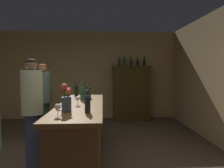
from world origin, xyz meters
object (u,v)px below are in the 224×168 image
(display_bottle_midleft, at_px, (124,61))
(wine_glass_front, at_px, (78,99))
(wine_bottle_malbec, at_px, (88,103))
(display_cabinet, at_px, (131,92))
(patron_by_cabinet, at_px, (43,100))
(wine_bottle_pinot, at_px, (76,90))
(display_bottle_midright, at_px, (138,62))
(wine_bottle_merlot, at_px, (89,91))
(display_bottle_center, at_px, (131,62))
(wine_bottle_chardonnay, at_px, (82,92))
(patron_near_entrance, at_px, (32,110))
(cheese_plate, at_px, (62,109))
(display_bottle_left, at_px, (119,62))
(flower_arrangement, at_px, (66,98))
(wine_bottle_rose, at_px, (87,95))
(wine_glass_mid, at_px, (58,107))
(display_bottle_right, at_px, (144,62))
(bar_counter, at_px, (82,135))

(display_bottle_midleft, bearing_deg, wine_glass_front, -108.56)
(wine_bottle_malbec, height_order, display_bottle_midleft, display_bottle_midleft)
(display_cabinet, height_order, patron_by_cabinet, same)
(wine_bottle_pinot, bearing_deg, display_bottle_midright, 53.40)
(wine_bottle_merlot, distance_m, display_bottle_center, 2.56)
(display_bottle_midleft, distance_m, display_bottle_midright, 0.40)
(wine_bottle_chardonnay, distance_m, display_bottle_center, 2.86)
(display_bottle_midleft, height_order, patron_near_entrance, display_bottle_midleft)
(cheese_plate, distance_m, display_bottle_midleft, 3.63)
(display_bottle_left, distance_m, patron_by_cabinet, 2.63)
(wine_bottle_malbec, bearing_deg, flower_arrangement, 166.52)
(wine_bottle_chardonnay, relative_size, display_bottle_center, 1.01)
(wine_bottle_rose, relative_size, wine_bottle_malbec, 1.03)
(flower_arrangement, relative_size, cheese_plate, 2.21)
(wine_bottle_chardonnay, relative_size, wine_bottle_malbec, 1.14)
(wine_glass_mid, xyz_separation_m, cheese_plate, (-0.03, 0.38, -0.09))
(wine_bottle_pinot, xyz_separation_m, display_bottle_midleft, (1.16, 2.10, 0.65))
(display_cabinet, height_order, patron_near_entrance, patron_near_entrance)
(display_bottle_center, bearing_deg, wine_bottle_chardonnay, -115.51)
(display_bottle_midright, bearing_deg, patron_near_entrance, -124.77)
(wine_glass_front, distance_m, display_bottle_midright, 3.42)
(display_bottle_left, height_order, display_bottle_right, display_bottle_right)
(display_bottle_midleft, bearing_deg, flower_arrangement, -107.50)
(bar_counter, relative_size, wine_bottle_rose, 8.23)
(wine_bottle_merlot, relative_size, flower_arrangement, 0.83)
(display_bottle_right, bearing_deg, wine_bottle_chardonnay, -122.55)
(display_bottle_left, xyz_separation_m, display_bottle_midright, (0.56, 0.00, -0.01))
(wine_glass_front, height_order, cheese_plate, wine_glass_front)
(display_bottle_left, height_order, patron_by_cabinet, display_bottle_left)
(display_bottle_midleft, bearing_deg, display_bottle_right, -0.00)
(bar_counter, bearing_deg, wine_glass_front, -101.44)
(display_bottle_right, bearing_deg, display_cabinet, 180.00)
(wine_bottle_chardonnay, bearing_deg, display_bottle_midright, 60.79)
(wine_glass_front, xyz_separation_m, display_bottle_right, (1.62, 3.04, 0.68))
(wine_bottle_merlot, distance_m, flower_arrangement, 1.27)
(wine_bottle_merlot, xyz_separation_m, display_bottle_right, (1.51, 2.22, 0.64))
(bar_counter, bearing_deg, display_cabinet, 67.44)
(display_bottle_right, bearing_deg, wine_bottle_rose, -117.43)
(patron_by_cabinet, bearing_deg, display_bottle_midright, 85.31)
(display_bottle_midleft, relative_size, patron_by_cabinet, 0.20)
(wine_bottle_rose, bearing_deg, display_bottle_right, 62.57)
(display_bottle_center, bearing_deg, wine_bottle_pinot, -122.80)
(wine_bottle_chardonnay, height_order, patron_near_entrance, patron_near_entrance)
(patron_by_cabinet, bearing_deg, wine_bottle_rose, -0.69)
(wine_glass_front, bearing_deg, display_bottle_right, 61.96)
(bar_counter, distance_m, patron_by_cabinet, 1.48)
(display_bottle_right, bearing_deg, wine_bottle_merlot, -124.27)
(wine_glass_front, distance_m, patron_by_cabinet, 1.55)
(wine_bottle_chardonnay, distance_m, wine_bottle_merlot, 0.31)
(wine_bottle_pinot, relative_size, display_bottle_midleft, 0.91)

